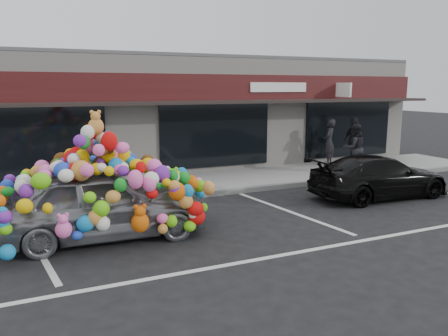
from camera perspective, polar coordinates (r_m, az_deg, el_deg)
name	(u,v)px	position (r m, az deg, el deg)	size (l,w,h in m)	color
ground	(189,228)	(10.04, -4.65, -7.77)	(90.00, 90.00, 0.00)	black
shop_building	(116,113)	(17.76, -13.95, 7.01)	(24.00, 7.20, 4.31)	beige
sidewalk	(145,188)	(13.73, -10.24, -2.59)	(26.00, 3.00, 0.15)	#989893
kerb	(159,199)	(12.32, -8.55, -4.05)	(26.00, 0.18, 0.16)	slate
parking_stripe_left	(36,245)	(9.73, -23.38, -9.21)	(0.12, 4.40, 0.01)	silver
parking_stripe_mid	(289,211)	(11.40, 8.46, -5.61)	(0.12, 4.40, 0.01)	silver
parking_stripe_right	(439,191)	(14.94, 26.24, -2.74)	(0.12, 4.40, 0.01)	silver
lane_line	(323,248)	(9.01, 12.74, -10.14)	(14.00, 0.12, 0.01)	silver
toy_car	(100,195)	(9.46, -15.87, -3.46)	(3.18, 4.76, 2.73)	gray
black_sedan	(379,177)	(13.34, 19.60, -1.07)	(4.22, 1.71, 1.22)	black
pedestrian_a	(329,142)	(17.36, 13.54, 3.29)	(0.66, 0.43, 1.81)	black
pedestrian_b	(354,148)	(16.15, 16.65, 2.48)	(0.84, 0.66, 1.74)	black
pedestrian_c	(353,141)	(17.87, 16.54, 3.40)	(0.45, 1.09, 1.85)	#262328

